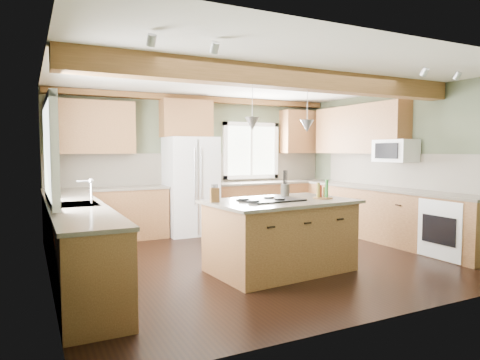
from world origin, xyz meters
name	(u,v)px	position (x,y,z in m)	size (l,w,h in m)	color
floor	(261,257)	(0.00, 0.00, 0.00)	(5.60, 5.60, 0.00)	black
ceiling	(261,77)	(0.00, 0.00, 2.60)	(5.60, 5.60, 0.00)	silver
wall_back	(198,163)	(0.00, 2.50, 1.30)	(5.60, 5.60, 0.00)	#404A34
wall_left	(47,173)	(-2.80, 0.00, 1.30)	(5.00, 5.00, 0.00)	#404A34
wall_right	(402,165)	(2.80, 0.00, 1.30)	(5.00, 5.00, 0.00)	#404A34
ceiling_beam	(288,79)	(0.00, -0.69, 2.47)	(5.55, 0.26, 0.26)	#573819
soffit_trim	(200,99)	(0.00, 2.40, 2.54)	(5.55, 0.20, 0.10)	#573819
backsplash_back	(199,168)	(0.00, 2.48, 1.21)	(5.58, 0.03, 0.58)	brown
backsplash_right	(399,170)	(2.78, 0.05, 1.21)	(0.03, 3.70, 0.58)	brown
base_cab_back_left	(107,215)	(-1.79, 2.20, 0.44)	(2.02, 0.60, 0.88)	brown
counter_back_left	(107,189)	(-1.79, 2.20, 0.90)	(2.06, 0.64, 0.04)	#4B4337
base_cab_back_right	(271,204)	(1.49, 2.20, 0.44)	(2.62, 0.60, 0.88)	brown
counter_back_right	(272,182)	(1.49, 2.20, 0.90)	(2.66, 0.64, 0.04)	#4B4337
base_cab_left	(77,244)	(-2.50, 0.05, 0.44)	(0.60, 3.70, 0.88)	brown
counter_left	(76,206)	(-2.50, 0.05, 0.90)	(0.64, 3.74, 0.04)	#4B4337
base_cab_right	(386,215)	(2.50, 0.05, 0.44)	(0.60, 3.70, 0.88)	brown
counter_right	(387,189)	(2.50, 0.05, 0.90)	(0.64, 3.74, 0.04)	#4B4337
upper_cab_back_left	(92,127)	(-1.99, 2.33, 1.95)	(1.40, 0.35, 0.90)	brown
upper_cab_over_fridge	(186,119)	(-0.30, 2.33, 2.15)	(0.96, 0.35, 0.70)	brown
upper_cab_right	(359,129)	(2.62, 0.90, 1.95)	(0.35, 2.20, 0.90)	brown
upper_cab_back_corner	(301,132)	(2.30, 2.33, 1.95)	(0.90, 0.35, 0.90)	brown
window_left	(48,151)	(-2.78, 0.05, 1.55)	(0.04, 1.60, 1.05)	white
window_back	(251,151)	(1.15, 2.48, 1.55)	(1.10, 0.04, 1.00)	white
sink	(76,205)	(-2.50, 0.05, 0.91)	(0.50, 0.65, 0.03)	#262628
faucet	(91,192)	(-2.32, 0.05, 1.05)	(0.02, 0.02, 0.28)	#B2B2B7
dishwasher	(93,272)	(-2.49, -1.25, 0.43)	(0.60, 0.60, 0.84)	white
oven	(453,228)	(2.49, -1.25, 0.43)	(0.60, 0.72, 0.84)	white
microwave	(395,151)	(2.58, -0.05, 1.55)	(0.40, 0.70, 0.38)	white
pendant_left	(252,124)	(-0.54, -0.73, 1.88)	(0.18, 0.18, 0.16)	#B2B2B7
pendant_right	(307,126)	(0.33, -0.66, 1.88)	(0.18, 0.18, 0.16)	#B2B2B7
refrigerator	(191,186)	(-0.30, 2.12, 0.90)	(0.90, 0.74, 1.80)	white
island	(280,237)	(-0.10, -0.69, 0.44)	(1.74, 1.06, 0.88)	brown
island_top	(280,202)	(-0.10, -0.69, 0.90)	(1.85, 1.18, 0.04)	#4B4337
cooktop	(271,200)	(-0.25, -0.71, 0.93)	(0.75, 0.50, 0.02)	black
knife_block	(215,195)	(-0.95, -0.52, 1.01)	(0.11, 0.08, 0.18)	brown
utensil_crock	(285,190)	(0.24, -0.27, 1.00)	(0.12, 0.12, 0.16)	#3E3631
bottle_tray	(323,190)	(0.50, -0.79, 1.04)	(0.26, 0.26, 0.24)	brown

